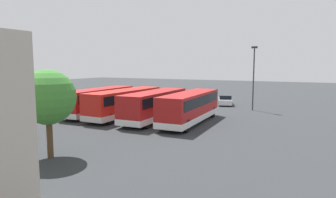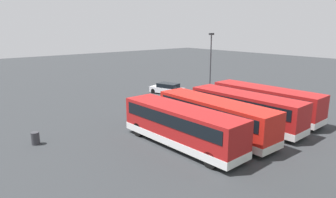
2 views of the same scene
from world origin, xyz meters
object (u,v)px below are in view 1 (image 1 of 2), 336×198
Objects in this scene: bus_single_deck_third at (125,102)px; car_hatchback_silver at (225,100)px; bus_single_deck_second at (155,105)px; bus_single_deck_fourth at (99,100)px; lamp_post_tall at (254,73)px; bus_single_deck_near_end at (190,106)px; waste_bin_yellow at (88,100)px.

bus_single_deck_third reaches higher than car_hatchback_silver.
car_hatchback_silver is (-3.23, -14.62, -0.92)m from bus_single_deck_second.
bus_single_deck_fourth is 17.89m from car_hatchback_silver.
lamp_post_tall is at bearing 142.01° from car_hatchback_silver.
lamp_post_tall reaches higher than bus_single_deck_second.
bus_single_deck_near_end is 1.02× the size of bus_single_deck_second.
bus_single_deck_second is 3.84m from bus_single_deck_third.
waste_bin_yellow is at bearing 20.77° from car_hatchback_silver.
bus_single_deck_second is 11.11× the size of waste_bin_yellow.
bus_single_deck_fourth is (7.39, -0.25, -0.00)m from bus_single_deck_second.
lamp_post_tall is (-11.51, -10.95, 2.99)m from bus_single_deck_third.
bus_single_deck_fourth is (11.10, 0.11, -0.00)m from bus_single_deck_near_end.
bus_single_deck_fourth is 1.34× the size of lamp_post_tall.
bus_single_deck_fourth is at bearing -0.78° from bus_single_deck_third.
bus_single_deck_near_end is 1.02× the size of bus_single_deck_fourth.
bus_single_deck_second is (3.71, 0.36, -0.00)m from bus_single_deck_near_end.
bus_single_deck_near_end reaches higher than waste_bin_yellow.
waste_bin_yellow is at bearing -20.30° from bus_single_deck_near_end.
lamp_post_tall is at bearing -171.04° from waste_bin_yellow.
waste_bin_yellow is (8.17, -7.24, -1.15)m from bus_single_deck_fourth.
bus_single_deck_second is at bearing 5.61° from bus_single_deck_near_end.
bus_single_deck_near_end is 2.23× the size of car_hatchback_silver.
bus_single_deck_near_end and bus_single_deck_fourth have the same top height.
bus_single_deck_fourth is at bearing 0.57° from bus_single_deck_near_end.
bus_single_deck_third is (3.84, -0.21, 0.00)m from bus_single_deck_second.
bus_single_deck_near_end and bus_single_deck_third have the same top height.
lamp_post_tall is (-15.06, -10.90, 2.99)m from bus_single_deck_fourth.
car_hatchback_silver reaches higher than waste_bin_yellow.
car_hatchback_silver is at bearing -116.13° from bus_single_deck_third.
bus_single_deck_third is 16.16m from lamp_post_tall.
bus_single_deck_third and bus_single_deck_fourth have the same top height.
waste_bin_yellow is (11.73, -7.29, -1.15)m from bus_single_deck_third.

